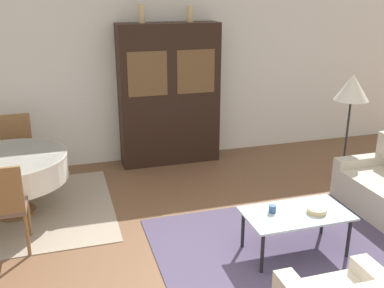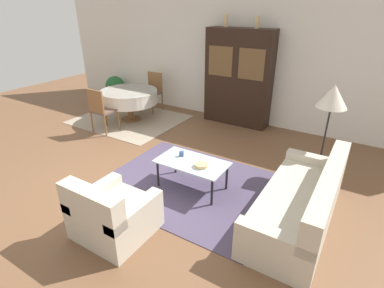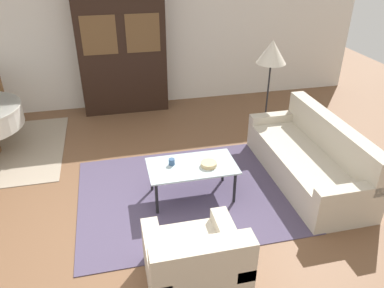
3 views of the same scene
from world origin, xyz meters
name	(u,v)px [view 2 (image 2 of 3)]	position (x,y,z in m)	size (l,w,h in m)	color
ground_plane	(123,182)	(0.00, 0.00, 0.00)	(14.00, 14.00, 0.00)	brown
wall_back	(227,61)	(0.00, 3.63, 1.35)	(10.00, 0.06, 2.70)	silver
area_rug	(191,185)	(0.95, 0.50, 0.01)	(2.68, 2.11, 0.01)	#4C425B
dining_rug	(130,119)	(-1.86, 2.18, 0.00)	(2.43, 2.05, 0.01)	gray
couch	(302,204)	(2.62, 0.50, 0.29)	(0.83, 2.08, 0.82)	beige
armchair	(112,215)	(0.72, -0.92, 0.29)	(0.85, 0.83, 0.79)	beige
coffee_table	(192,164)	(1.01, 0.45, 0.41)	(1.06, 0.59, 0.45)	black
display_cabinet	(238,78)	(0.43, 3.37, 1.06)	(1.50, 0.42, 2.12)	black
dining_table	(129,97)	(-1.80, 2.17, 0.59)	(1.33, 1.33, 0.73)	brown
dining_chair_near	(101,108)	(-1.80, 1.28, 0.56)	(0.44, 0.44, 0.97)	brown
dining_chair_far	(153,89)	(-1.80, 3.06, 0.56)	(0.44, 0.44, 0.97)	brown
floor_lamp	(333,99)	(2.58, 1.92, 1.30)	(0.45, 0.45, 1.51)	black
cup	(182,154)	(0.78, 0.52, 0.50)	(0.07, 0.07, 0.08)	#33517A
bowl	(201,165)	(1.20, 0.39, 0.48)	(0.19, 0.19, 0.05)	tan
vase_tall	(226,20)	(0.05, 3.37, 2.25)	(0.09, 0.09, 0.26)	tan
vase_short	(257,22)	(0.76, 3.37, 2.24)	(0.09, 0.09, 0.23)	tan
potted_plant	(115,86)	(-3.30, 3.20, 0.40)	(0.54, 0.54, 0.69)	#93664C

